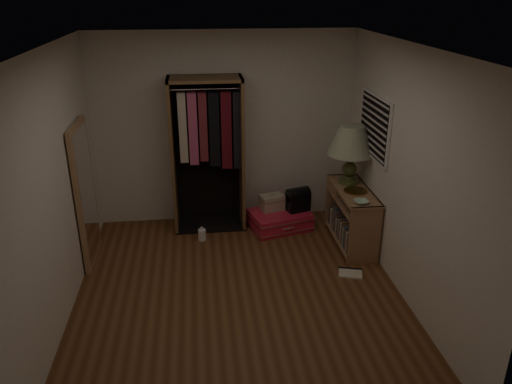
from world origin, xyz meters
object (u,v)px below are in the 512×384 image
at_px(console_bookshelf, 351,214).
at_px(floor_mirror, 85,194).
at_px(black_bag, 298,199).
at_px(white_jug, 202,234).
at_px(open_wardrobe, 209,142).
at_px(train_case, 272,202).
at_px(table_lamp, 351,142).
at_px(pink_suitcase, 280,220).

height_order(console_bookshelf, floor_mirror, floor_mirror).
bearing_deg(black_bag, white_jug, 173.81).
xyz_separation_m(open_wardrobe, train_case, (0.83, -0.15, -0.85)).
xyz_separation_m(console_bookshelf, white_jug, (-1.91, 0.27, -0.31)).
bearing_deg(train_case, console_bookshelf, -47.79).
relative_size(open_wardrobe, table_lamp, 2.73).
distance_m(floor_mirror, pink_suitcase, 2.56).
xyz_separation_m(open_wardrobe, table_lamp, (1.77, -0.53, 0.10)).
bearing_deg(console_bookshelf, table_lamp, 88.68).
relative_size(open_wardrobe, floor_mirror, 1.21).
bearing_deg(table_lamp, console_bookshelf, -91.32).
xyz_separation_m(train_case, white_jug, (-0.97, -0.31, -0.28)).
bearing_deg(open_wardrobe, black_bag, -9.90).
height_order(train_case, white_jug, train_case).
bearing_deg(pink_suitcase, table_lamp, -34.09).
relative_size(console_bookshelf, black_bag, 3.22).
height_order(pink_suitcase, table_lamp, table_lamp).
distance_m(pink_suitcase, table_lamp, 1.48).
height_order(floor_mirror, white_jug, floor_mirror).
bearing_deg(console_bookshelf, black_bag, 138.11).
bearing_deg(pink_suitcase, train_case, 122.80).
xyz_separation_m(floor_mirror, white_jug, (1.33, 0.31, -0.77)).
distance_m(train_case, black_bag, 0.36).
xyz_separation_m(console_bookshelf, train_case, (-0.93, 0.58, -0.04)).
xyz_separation_m(open_wardrobe, black_bag, (1.18, -0.21, -0.78)).
xyz_separation_m(pink_suitcase, white_jug, (-1.07, -0.22, -0.05)).
relative_size(open_wardrobe, black_bag, 5.90).
distance_m(console_bookshelf, table_lamp, 0.93).
bearing_deg(white_jug, table_lamp, -2.08).
xyz_separation_m(open_wardrobe, floor_mirror, (-1.47, -0.77, -0.35)).
xyz_separation_m(console_bookshelf, table_lamp, (0.00, 0.20, 0.91)).
height_order(open_wardrobe, train_case, open_wardrobe).
height_order(open_wardrobe, table_lamp, open_wardrobe).
distance_m(console_bookshelf, white_jug, 1.95).
bearing_deg(train_case, white_jug, -178.49).
xyz_separation_m(pink_suitcase, table_lamp, (0.84, -0.29, 1.18)).
xyz_separation_m(console_bookshelf, pink_suitcase, (-0.84, 0.49, -0.27)).
bearing_deg(white_jug, pink_suitcase, 11.66).
distance_m(pink_suitcase, train_case, 0.26).
relative_size(floor_mirror, pink_suitcase, 1.85).
xyz_separation_m(black_bag, white_jug, (-1.32, -0.25, -0.34)).
bearing_deg(table_lamp, floor_mirror, -175.69).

